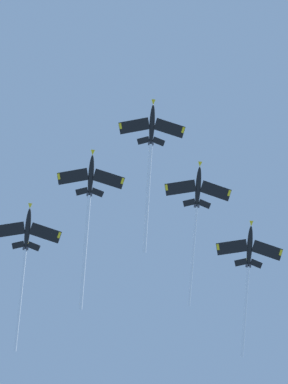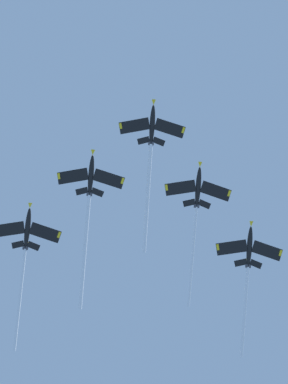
{
  "view_description": "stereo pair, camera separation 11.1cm",
  "coord_description": "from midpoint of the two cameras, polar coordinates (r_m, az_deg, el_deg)",
  "views": [
    {
      "loc": [
        12.46,
        -10.97,
        1.78
      ],
      "look_at": [
        37.28,
        -30.79,
        151.85
      ],
      "focal_mm": 48.49,
      "sensor_mm": 36.0,
      "label": 1
    },
    {
      "loc": [
        12.52,
        -10.88,
        1.78
      ],
      "look_at": [
        37.28,
        -30.79,
        151.85
      ],
      "focal_mm": 48.49,
      "sensor_mm": 36.0,
      "label": 2
    }
  ],
  "objects": [
    {
      "name": "jet_lead",
      "position": [
        154.3,
        0.66,
        3.83
      ],
      "size": [
        36.94,
        29.78,
        13.66
      ],
      "color": "black"
    },
    {
      "name": "jet_left_wing",
      "position": [
        154.52,
        5.79,
        -1.51
      ],
      "size": [
        34.93,
        27.3,
        13.19
      ],
      "color": "black"
    },
    {
      "name": "jet_right_wing",
      "position": [
        152.58,
        -6.17,
        -1.73
      ],
      "size": [
        37.41,
        29.82,
        15.14
      ],
      "color": "black"
    },
    {
      "name": "jet_left_outer",
      "position": [
        157.59,
        11.34,
        -8.14
      ],
      "size": [
        32.68,
        25.8,
        12.41
      ],
      "color": "black"
    },
    {
      "name": "jet_right_outer",
      "position": [
        156.58,
        -12.95,
        -6.16
      ],
      "size": [
        35.19,
        27.47,
        12.97
      ],
      "color": "black"
    }
  ]
}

